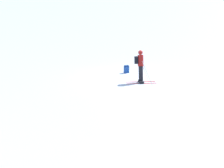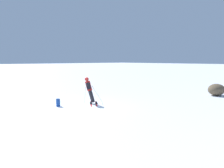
{
  "view_description": "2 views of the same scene",
  "coord_description": "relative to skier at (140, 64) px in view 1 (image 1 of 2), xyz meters",
  "views": [
    {
      "loc": [
        -13.64,
        12.64,
        5.31
      ],
      "look_at": [
        -2.21,
        3.01,
        0.73
      ],
      "focal_mm": 50.0,
      "sensor_mm": 36.0,
      "label": 1
    },
    {
      "loc": [
        7.61,
        11.92,
        3.04
      ],
      "look_at": [
        -0.02,
        3.34,
        1.75
      ],
      "focal_mm": 35.0,
      "sensor_mm": 36.0,
      "label": 2
    }
  ],
  "objects": [
    {
      "name": "skier",
      "position": [
        0.0,
        0.0,
        0.0
      ],
      "size": [
        1.54,
        1.72,
        1.89
      ],
      "rotation": [
        0.0,
        0.0,
        -0.61
      ],
      "color": "red",
      "rests_on": "ground"
    },
    {
      "name": "ground_plane",
      "position": [
        1.05,
        0.14,
        -1.05
      ],
      "size": [
        300.0,
        300.0,
        0.0
      ],
      "primitive_type": "plane",
      "color": "white"
    },
    {
      "name": "spare_backpack",
      "position": [
        1.98,
        -0.75,
        -0.8
      ],
      "size": [
        0.31,
        0.36,
        0.5
      ],
      "rotation": [
        0.0,
        0.0,
        4.38
      ],
      "color": "#194293",
      "rests_on": "ground"
    }
  ]
}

